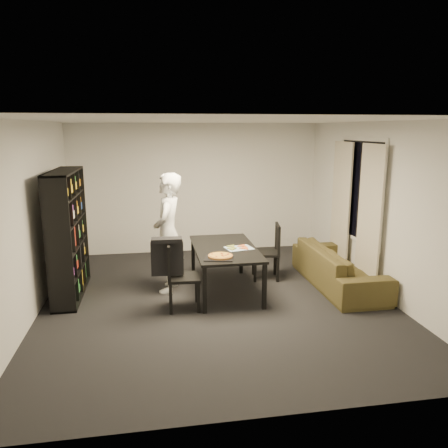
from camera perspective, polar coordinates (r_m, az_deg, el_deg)
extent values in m
cube|color=black|center=(6.59, -0.98, -9.86)|extent=(5.00, 5.50, 0.01)
cube|color=white|center=(6.10, -1.07, 13.36)|extent=(5.00, 5.50, 0.01)
cube|color=white|center=(8.91, -3.68, 4.65)|extent=(5.00, 0.01, 2.60)
cube|color=white|center=(3.61, 5.59, -7.01)|extent=(5.00, 0.01, 2.60)
cube|color=white|center=(6.35, -23.92, 0.46)|extent=(0.01, 5.50, 2.60)
cube|color=white|center=(7.03, 19.57, 1.87)|extent=(0.01, 5.50, 2.60)
cube|color=black|center=(7.52, 17.37, 4.21)|extent=(0.02, 1.40, 1.60)
cube|color=white|center=(7.52, 17.34, 4.21)|extent=(0.03, 1.52, 1.72)
cube|color=beige|center=(7.08, 18.46, 0.78)|extent=(0.03, 0.70, 2.25)
cube|color=beige|center=(8.00, 15.00, 2.27)|extent=(0.03, 0.70, 2.25)
cube|color=black|center=(6.92, -19.72, -1.26)|extent=(0.35, 1.50, 1.90)
cube|color=black|center=(6.73, 0.14, -3.22)|extent=(0.94, 1.69, 0.04)
cube|color=black|center=(6.04, -2.55, -8.62)|extent=(0.06, 0.06, 0.67)
cube|color=black|center=(6.19, 5.30, -8.13)|extent=(0.06, 0.06, 0.67)
cube|color=black|center=(7.54, -4.06, -4.32)|extent=(0.06, 0.06, 0.67)
cube|color=black|center=(7.66, 2.25, -4.03)|extent=(0.06, 0.06, 0.67)
cube|color=black|center=(6.18, -5.28, -6.96)|extent=(0.46, 0.46, 0.04)
cube|color=black|center=(6.09, -7.22, -4.72)|extent=(0.06, 0.45, 0.48)
cube|color=black|center=(6.03, -7.28, -2.75)|extent=(0.05, 0.42, 0.05)
cube|color=black|center=(6.09, -3.35, -9.60)|extent=(0.04, 0.04, 0.43)
cube|color=black|center=(6.45, -3.60, -8.34)|extent=(0.04, 0.04, 0.43)
cube|color=black|center=(6.08, -6.98, -9.73)|extent=(0.04, 0.04, 0.43)
cube|color=black|center=(6.43, -7.02, -8.46)|extent=(0.04, 0.04, 0.43)
cube|color=black|center=(7.39, 5.45, -3.77)|extent=(0.50, 0.50, 0.04)
cube|color=black|center=(7.34, 7.03, -1.85)|extent=(0.11, 0.44, 0.47)
cube|color=black|center=(7.30, 7.07, -0.22)|extent=(0.10, 0.42, 0.05)
cube|color=black|center=(7.62, 3.87, -5.08)|extent=(0.04, 0.04, 0.43)
cube|color=black|center=(7.26, 4.08, -5.96)|extent=(0.04, 0.04, 0.43)
cube|color=black|center=(7.66, 6.68, -5.05)|extent=(0.04, 0.04, 0.43)
cube|color=black|center=(7.30, 7.02, -5.93)|extent=(0.04, 0.04, 0.43)
cube|color=black|center=(6.09, -7.43, -4.49)|extent=(0.45, 0.10, 0.48)
cube|color=black|center=(6.02, -7.50, -2.08)|extent=(0.43, 0.20, 0.05)
imported|color=white|center=(6.76, -7.32, -1.18)|extent=(0.59, 0.76, 1.85)
cube|color=black|center=(6.16, -0.66, -4.47)|extent=(0.46, 0.41, 0.01)
cylinder|color=#A0642E|center=(6.20, -0.48, -4.21)|extent=(0.35, 0.35, 0.02)
cylinder|color=gold|center=(6.19, -0.48, -4.07)|extent=(0.31, 0.31, 0.01)
cube|color=silver|center=(6.67, 1.97, -3.17)|extent=(0.45, 0.38, 0.01)
imported|color=#3C3518|center=(7.31, 14.73, -5.42)|extent=(0.84, 2.14, 0.63)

